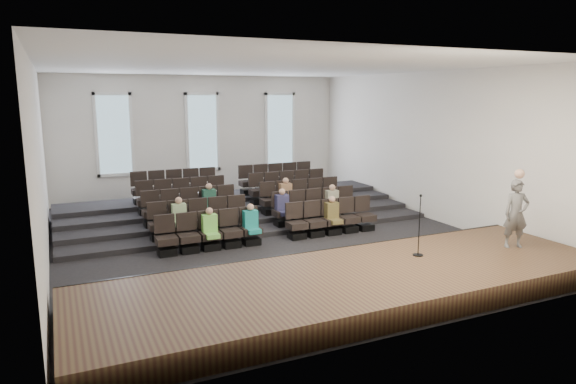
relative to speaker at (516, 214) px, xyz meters
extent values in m
plane|color=black|center=(-4.53, 5.11, -1.35)|extent=(14.00, 14.00, 0.00)
cube|color=white|center=(-4.53, 5.11, 3.66)|extent=(12.00, 14.00, 0.02)
cube|color=white|center=(-4.53, 12.13, 1.15)|extent=(12.00, 0.04, 5.00)
cube|color=white|center=(-4.53, -1.91, 1.15)|extent=(12.00, 0.04, 5.00)
cube|color=white|center=(-10.55, 5.11, 1.15)|extent=(0.04, 14.00, 5.00)
cube|color=white|center=(1.49, 5.11, 1.15)|extent=(0.04, 14.00, 5.00)
cube|color=#4F3C22|center=(-4.53, 0.01, -1.10)|extent=(11.80, 3.60, 0.50)
cube|color=black|center=(-4.53, 1.78, -1.10)|extent=(11.80, 0.06, 0.52)
cube|color=black|center=(-4.53, 7.43, -1.27)|extent=(11.80, 4.80, 0.15)
cube|color=black|center=(-4.53, 7.96, -1.20)|extent=(11.80, 3.75, 0.30)
cube|color=black|center=(-4.53, 8.48, -1.12)|extent=(11.80, 2.70, 0.45)
cube|color=black|center=(-4.53, 9.01, -1.05)|extent=(11.80, 1.65, 0.60)
cube|color=black|center=(-7.66, 4.51, -1.25)|extent=(0.47, 0.43, 0.20)
cube|color=black|center=(-7.66, 4.51, -0.94)|extent=(0.55, 0.50, 0.19)
cube|color=black|center=(-7.66, 4.72, -0.53)|extent=(0.55, 0.08, 0.50)
cube|color=black|center=(-7.06, 4.51, -1.25)|extent=(0.47, 0.43, 0.20)
cube|color=black|center=(-7.06, 4.51, -0.94)|extent=(0.55, 0.50, 0.19)
cube|color=black|center=(-7.06, 4.72, -0.53)|extent=(0.55, 0.08, 0.50)
cube|color=black|center=(-6.46, 4.51, -1.25)|extent=(0.47, 0.43, 0.20)
cube|color=black|center=(-6.46, 4.51, -0.94)|extent=(0.55, 0.50, 0.19)
cube|color=black|center=(-6.46, 4.72, -0.53)|extent=(0.55, 0.08, 0.50)
cube|color=black|center=(-5.86, 4.51, -1.25)|extent=(0.47, 0.43, 0.20)
cube|color=black|center=(-5.86, 4.51, -0.94)|extent=(0.55, 0.50, 0.19)
cube|color=black|center=(-5.86, 4.72, -0.53)|extent=(0.55, 0.08, 0.50)
cube|color=black|center=(-5.26, 4.51, -1.25)|extent=(0.47, 0.43, 0.20)
cube|color=black|center=(-5.26, 4.51, -0.94)|extent=(0.55, 0.50, 0.19)
cube|color=black|center=(-5.26, 4.72, -0.53)|extent=(0.55, 0.08, 0.50)
cube|color=black|center=(-3.81, 4.51, -1.25)|extent=(0.47, 0.43, 0.20)
cube|color=black|center=(-3.81, 4.51, -0.94)|extent=(0.55, 0.50, 0.19)
cube|color=black|center=(-3.81, 4.72, -0.53)|extent=(0.55, 0.08, 0.50)
cube|color=black|center=(-3.21, 4.51, -1.25)|extent=(0.47, 0.43, 0.20)
cube|color=black|center=(-3.21, 4.51, -0.94)|extent=(0.55, 0.50, 0.19)
cube|color=black|center=(-3.21, 4.72, -0.53)|extent=(0.55, 0.08, 0.50)
cube|color=black|center=(-2.61, 4.51, -1.25)|extent=(0.47, 0.43, 0.20)
cube|color=black|center=(-2.61, 4.51, -0.94)|extent=(0.55, 0.50, 0.19)
cube|color=black|center=(-2.61, 4.72, -0.53)|extent=(0.55, 0.08, 0.50)
cube|color=black|center=(-2.01, 4.51, -1.25)|extent=(0.47, 0.43, 0.20)
cube|color=black|center=(-2.01, 4.51, -0.94)|extent=(0.55, 0.50, 0.19)
cube|color=black|center=(-2.01, 4.72, -0.53)|extent=(0.55, 0.08, 0.50)
cube|color=black|center=(-1.41, 4.51, -1.25)|extent=(0.47, 0.43, 0.20)
cube|color=black|center=(-1.41, 4.51, -0.94)|extent=(0.55, 0.50, 0.19)
cube|color=black|center=(-1.41, 4.72, -0.53)|extent=(0.55, 0.08, 0.50)
cube|color=black|center=(-7.66, 5.56, -1.10)|extent=(0.47, 0.43, 0.20)
cube|color=black|center=(-7.66, 5.56, -0.79)|extent=(0.55, 0.50, 0.19)
cube|color=black|center=(-7.66, 5.77, -0.38)|extent=(0.55, 0.08, 0.50)
cube|color=black|center=(-7.06, 5.56, -1.10)|extent=(0.47, 0.43, 0.20)
cube|color=black|center=(-7.06, 5.56, -0.79)|extent=(0.55, 0.50, 0.19)
cube|color=black|center=(-7.06, 5.77, -0.38)|extent=(0.55, 0.08, 0.50)
cube|color=black|center=(-6.46, 5.56, -1.10)|extent=(0.47, 0.43, 0.20)
cube|color=black|center=(-6.46, 5.56, -0.79)|extent=(0.55, 0.50, 0.19)
cube|color=black|center=(-6.46, 5.77, -0.38)|extent=(0.55, 0.08, 0.50)
cube|color=black|center=(-5.86, 5.56, -1.10)|extent=(0.47, 0.43, 0.20)
cube|color=black|center=(-5.86, 5.56, -0.79)|extent=(0.55, 0.50, 0.19)
cube|color=black|center=(-5.86, 5.77, -0.38)|extent=(0.55, 0.08, 0.50)
cube|color=black|center=(-5.26, 5.56, -1.10)|extent=(0.47, 0.43, 0.20)
cube|color=black|center=(-5.26, 5.56, -0.79)|extent=(0.55, 0.50, 0.19)
cube|color=black|center=(-5.26, 5.77, -0.38)|extent=(0.55, 0.08, 0.50)
cube|color=black|center=(-3.81, 5.56, -1.10)|extent=(0.47, 0.43, 0.20)
cube|color=black|center=(-3.81, 5.56, -0.79)|extent=(0.55, 0.50, 0.19)
cube|color=black|center=(-3.81, 5.77, -0.38)|extent=(0.55, 0.08, 0.50)
cube|color=black|center=(-3.21, 5.56, -1.10)|extent=(0.47, 0.43, 0.20)
cube|color=black|center=(-3.21, 5.56, -0.79)|extent=(0.55, 0.50, 0.19)
cube|color=black|center=(-3.21, 5.77, -0.38)|extent=(0.55, 0.08, 0.50)
cube|color=black|center=(-2.61, 5.56, -1.10)|extent=(0.47, 0.43, 0.20)
cube|color=black|center=(-2.61, 5.56, -0.79)|extent=(0.55, 0.50, 0.19)
cube|color=black|center=(-2.61, 5.77, -0.38)|extent=(0.55, 0.08, 0.50)
cube|color=black|center=(-2.01, 5.56, -1.10)|extent=(0.47, 0.43, 0.20)
cube|color=black|center=(-2.01, 5.56, -0.79)|extent=(0.55, 0.50, 0.19)
cube|color=black|center=(-2.01, 5.77, -0.38)|extent=(0.55, 0.08, 0.50)
cube|color=black|center=(-1.41, 5.56, -1.10)|extent=(0.47, 0.43, 0.20)
cube|color=black|center=(-1.41, 5.56, -0.79)|extent=(0.55, 0.50, 0.19)
cube|color=black|center=(-1.41, 5.77, -0.38)|extent=(0.55, 0.08, 0.50)
cube|color=black|center=(-7.66, 6.61, -0.95)|extent=(0.47, 0.42, 0.20)
cube|color=black|center=(-7.66, 6.61, -0.64)|extent=(0.55, 0.50, 0.19)
cube|color=black|center=(-7.66, 6.82, -0.23)|extent=(0.55, 0.08, 0.50)
cube|color=black|center=(-7.06, 6.61, -0.95)|extent=(0.47, 0.42, 0.20)
cube|color=black|center=(-7.06, 6.61, -0.64)|extent=(0.55, 0.50, 0.19)
cube|color=black|center=(-7.06, 6.82, -0.23)|extent=(0.55, 0.08, 0.50)
cube|color=black|center=(-6.46, 6.61, -0.95)|extent=(0.47, 0.42, 0.20)
cube|color=black|center=(-6.46, 6.61, -0.64)|extent=(0.55, 0.50, 0.19)
cube|color=black|center=(-6.46, 6.82, -0.23)|extent=(0.55, 0.08, 0.50)
cube|color=black|center=(-5.86, 6.61, -0.95)|extent=(0.47, 0.42, 0.20)
cube|color=black|center=(-5.86, 6.61, -0.64)|extent=(0.55, 0.50, 0.19)
cube|color=black|center=(-5.86, 6.82, -0.23)|extent=(0.55, 0.08, 0.50)
cube|color=black|center=(-5.26, 6.61, -0.95)|extent=(0.47, 0.42, 0.20)
cube|color=black|center=(-5.26, 6.61, -0.64)|extent=(0.55, 0.50, 0.19)
cube|color=black|center=(-5.26, 6.82, -0.23)|extent=(0.55, 0.08, 0.50)
cube|color=black|center=(-3.81, 6.61, -0.95)|extent=(0.47, 0.42, 0.20)
cube|color=black|center=(-3.81, 6.61, -0.64)|extent=(0.55, 0.50, 0.19)
cube|color=black|center=(-3.81, 6.82, -0.23)|extent=(0.55, 0.08, 0.50)
cube|color=black|center=(-3.21, 6.61, -0.95)|extent=(0.47, 0.42, 0.20)
cube|color=black|center=(-3.21, 6.61, -0.64)|extent=(0.55, 0.50, 0.19)
cube|color=black|center=(-3.21, 6.82, -0.23)|extent=(0.55, 0.08, 0.50)
cube|color=black|center=(-2.61, 6.61, -0.95)|extent=(0.47, 0.42, 0.20)
cube|color=black|center=(-2.61, 6.61, -0.64)|extent=(0.55, 0.50, 0.19)
cube|color=black|center=(-2.61, 6.82, -0.23)|extent=(0.55, 0.08, 0.50)
cube|color=black|center=(-2.01, 6.61, -0.95)|extent=(0.47, 0.42, 0.20)
cube|color=black|center=(-2.01, 6.61, -0.64)|extent=(0.55, 0.50, 0.19)
cube|color=black|center=(-2.01, 6.82, -0.23)|extent=(0.55, 0.08, 0.50)
cube|color=black|center=(-1.41, 6.61, -0.95)|extent=(0.47, 0.42, 0.20)
cube|color=black|center=(-1.41, 6.61, -0.64)|extent=(0.55, 0.50, 0.19)
cube|color=black|center=(-1.41, 6.82, -0.23)|extent=(0.55, 0.08, 0.50)
cube|color=black|center=(-7.66, 7.66, -0.80)|extent=(0.47, 0.42, 0.20)
cube|color=black|center=(-7.66, 7.66, -0.49)|extent=(0.55, 0.50, 0.19)
cube|color=black|center=(-7.66, 7.87, -0.08)|extent=(0.55, 0.08, 0.50)
cube|color=black|center=(-7.06, 7.66, -0.80)|extent=(0.47, 0.42, 0.20)
cube|color=black|center=(-7.06, 7.66, -0.49)|extent=(0.55, 0.50, 0.19)
cube|color=black|center=(-7.06, 7.87, -0.08)|extent=(0.55, 0.08, 0.50)
cube|color=black|center=(-6.46, 7.66, -0.80)|extent=(0.47, 0.42, 0.20)
cube|color=black|center=(-6.46, 7.66, -0.49)|extent=(0.55, 0.50, 0.19)
cube|color=black|center=(-6.46, 7.87, -0.08)|extent=(0.55, 0.08, 0.50)
cube|color=black|center=(-5.86, 7.66, -0.80)|extent=(0.47, 0.42, 0.20)
cube|color=black|center=(-5.86, 7.66, -0.49)|extent=(0.55, 0.50, 0.19)
cube|color=black|center=(-5.86, 7.87, -0.08)|extent=(0.55, 0.08, 0.50)
cube|color=black|center=(-5.26, 7.66, -0.80)|extent=(0.47, 0.42, 0.20)
cube|color=black|center=(-5.26, 7.66, -0.49)|extent=(0.55, 0.50, 0.19)
cube|color=black|center=(-5.26, 7.87, -0.08)|extent=(0.55, 0.08, 0.50)
cube|color=black|center=(-3.81, 7.66, -0.80)|extent=(0.47, 0.42, 0.20)
cube|color=black|center=(-3.81, 7.66, -0.49)|extent=(0.55, 0.50, 0.19)
cube|color=black|center=(-3.81, 7.87, -0.08)|extent=(0.55, 0.08, 0.50)
cube|color=black|center=(-3.21, 7.66, -0.80)|extent=(0.47, 0.42, 0.20)
cube|color=black|center=(-3.21, 7.66, -0.49)|extent=(0.55, 0.50, 0.19)
cube|color=black|center=(-3.21, 7.87, -0.08)|extent=(0.55, 0.08, 0.50)
cube|color=black|center=(-2.61, 7.66, -0.80)|extent=(0.47, 0.42, 0.20)
cube|color=black|center=(-2.61, 7.66, -0.49)|extent=(0.55, 0.50, 0.19)
cube|color=black|center=(-2.61, 7.87, -0.08)|extent=(0.55, 0.08, 0.50)
cube|color=black|center=(-2.01, 7.66, -0.80)|extent=(0.47, 0.42, 0.20)
cube|color=black|center=(-2.01, 7.66, -0.49)|extent=(0.55, 0.50, 0.19)
cube|color=black|center=(-2.01, 7.87, -0.08)|extent=(0.55, 0.08, 0.50)
cube|color=black|center=(-1.41, 7.66, -0.80)|extent=(0.47, 0.42, 0.20)
cube|color=black|center=(-1.41, 7.66, -0.49)|extent=(0.55, 0.50, 0.19)
cube|color=black|center=(-1.41, 7.87, -0.08)|extent=(0.55, 0.08, 0.50)
cube|color=black|center=(-7.66, 8.71, -0.65)|extent=(0.47, 0.42, 0.20)
cube|color=black|center=(-7.66, 8.71, -0.34)|extent=(0.55, 0.50, 0.19)
cube|color=black|center=(-7.66, 8.92, 0.07)|extent=(0.55, 0.08, 0.50)
cube|color=black|center=(-7.06, 8.71, -0.65)|extent=(0.47, 0.42, 0.20)
cube|color=black|center=(-7.06, 8.71, -0.34)|extent=(0.55, 0.50, 0.19)
cube|color=black|center=(-7.06, 8.92, 0.07)|extent=(0.55, 0.08, 0.50)
cube|color=black|center=(-6.46, 8.71, -0.65)|extent=(0.47, 0.42, 0.20)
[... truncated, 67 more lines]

